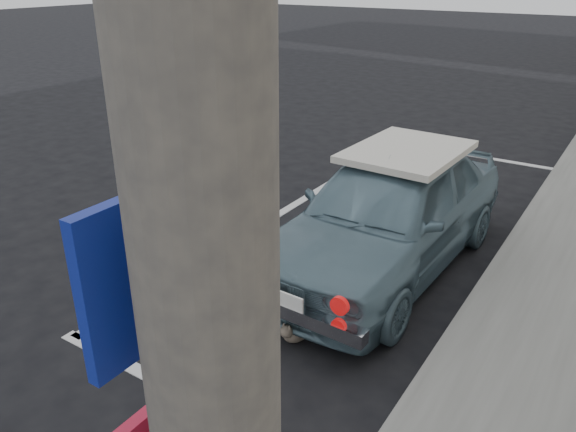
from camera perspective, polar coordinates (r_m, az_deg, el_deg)
name	(u,v)px	position (r m, az deg, el deg)	size (l,w,h in m)	color
ground	(192,344)	(4.96, -9.70, -12.65)	(80.00, 80.00, 0.00)	black
pline_rear	(197,401)	(4.40, -9.19, -18.03)	(3.00, 0.12, 0.01)	silver
pline_front	(474,156)	(10.06, 18.35, 5.83)	(3.00, 0.12, 0.01)	silver
pline_side	(293,206)	(7.51, 0.51, 1.06)	(0.12, 7.00, 0.01)	silver
retro_coupe	(388,211)	(5.87, 10.13, 0.52)	(1.61, 3.72, 1.25)	slate
cat	(296,330)	(4.87, 0.81, -11.51)	(0.23, 0.42, 0.23)	#776C5B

